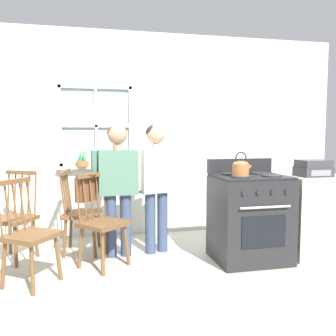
{
  "coord_description": "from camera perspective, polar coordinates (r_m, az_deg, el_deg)",
  "views": [
    {
      "loc": [
        -0.4,
        -3.62,
        1.38
      ],
      "look_at": [
        0.5,
        0.27,
        1.0
      ],
      "focal_mm": 40.0,
      "sensor_mm": 36.0,
      "label": 1
    }
  ],
  "objects": [
    {
      "name": "ground_plane",
      "position": [
        3.89,
        -6.59,
        -15.37
      ],
      "size": [
        16.0,
        16.0,
        0.0
      ],
      "primitive_type": "plane",
      "color": "#B2AD9E"
    },
    {
      "name": "wall_back",
      "position": [
        5.03,
        -8.48,
        4.97
      ],
      "size": [
        6.4,
        0.16,
        2.7
      ],
      "color": "silver",
      "rests_on": "ground_plane"
    },
    {
      "name": "chair_by_window",
      "position": [
        3.94,
        -10.04,
        -8.33
      ],
      "size": [
        0.58,
        0.58,
        0.96
      ],
      "rotation": [
        0.0,
        0.0,
        0.71
      ],
      "color": "brown",
      "rests_on": "ground_plane"
    },
    {
      "name": "chair_near_wall",
      "position": [
        4.43,
        -13.32,
        -6.86
      ],
      "size": [
        0.46,
        0.48,
        0.96
      ],
      "rotation": [
        0.0,
        0.0,
        1.41
      ],
      "color": "brown",
      "rests_on": "ground_plane"
    },
    {
      "name": "chair_center_cluster",
      "position": [
        3.66,
        -20.44,
        -9.67
      ],
      "size": [
        0.57,
        0.57,
        0.96
      ],
      "rotation": [
        0.0,
        0.0,
        0.95
      ],
      "color": "brown",
      "rests_on": "ground_plane"
    },
    {
      "name": "chair_near_stove",
      "position": [
        4.41,
        -22.51,
        -7.17
      ],
      "size": [
        0.56,
        0.56,
        0.96
      ],
      "rotation": [
        0.0,
        0.0,
        -0.53
      ],
      "color": "brown",
      "rests_on": "ground_plane"
    },
    {
      "name": "person_elderly_left",
      "position": [
        4.15,
        -7.66,
        -1.23
      ],
      "size": [
        0.58,
        0.24,
        1.47
      ],
      "rotation": [
        0.0,
        0.0,
        0.03
      ],
      "color": "#384766",
      "rests_on": "ground_plane"
    },
    {
      "name": "person_teen_center",
      "position": [
        4.26,
        -1.8,
        -0.97
      ],
      "size": [
        0.56,
        0.31,
        1.47
      ],
      "rotation": [
        0.0,
        0.0,
        0.27
      ],
      "color": "#384766",
      "rests_on": "ground_plane"
    },
    {
      "name": "stove",
      "position": [
        4.15,
        12.33,
        -7.31
      ],
      "size": [
        0.77,
        0.68,
        1.08
      ],
      "color": "#232326",
      "rests_on": "ground_plane"
    },
    {
      "name": "kettle",
      "position": [
        3.88,
        11.03,
        0.07
      ],
      "size": [
        0.21,
        0.17,
        0.25
      ],
      "color": "#A86638",
      "rests_on": "stove"
    },
    {
      "name": "potted_plant",
      "position": [
        4.94,
        -12.92,
        0.99
      ],
      "size": [
        0.17,
        0.17,
        0.24
      ],
      "color": "#935B3D",
      "rests_on": "wall_back"
    },
    {
      "name": "handbag",
      "position": [
        4.04,
        -12.43,
        -3.09
      ],
      "size": [
        0.25,
        0.25,
        0.31
      ],
      "color": "brown",
      "rests_on": "chair_by_window"
    },
    {
      "name": "side_counter",
      "position": [
        4.51,
        20.86,
        -6.83
      ],
      "size": [
        0.55,
        0.5,
        0.9
      ],
      "color": "beige",
      "rests_on": "ground_plane"
    },
    {
      "name": "stereo",
      "position": [
        4.41,
        21.25,
        -0.04
      ],
      "size": [
        0.34,
        0.29,
        0.18
      ],
      "color": "#38383A",
      "rests_on": "side_counter"
    }
  ]
}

